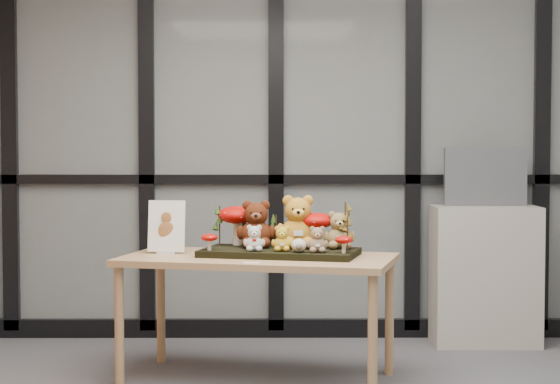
{
  "coord_description": "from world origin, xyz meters",
  "views": [
    {
      "loc": [
        -0.46,
        -4.19,
        1.31
      ],
      "look_at": [
        -0.43,
        1.22,
        1.03
      ],
      "focal_mm": 65.0,
      "sensor_mm": 36.0,
      "label": 1
    }
  ],
  "objects_px": {
    "display_table": "(258,269)",
    "bear_white_bow": "(254,237)",
    "bear_tan_back": "(339,228)",
    "mushroom_front_left": "(209,241)",
    "bear_small_yellow": "(282,237)",
    "diorama_tray": "(280,252)",
    "mushroom_back_right": "(317,228)",
    "mushroom_front_right": "(344,244)",
    "bear_beige_small": "(317,238)",
    "plush_cream_hedgehog": "(299,245)",
    "sign_holder": "(167,229)",
    "monitor": "(485,177)",
    "mushroom_back_left": "(237,224)",
    "bear_brown_medium": "(256,221)",
    "bear_pooh_yellow": "(298,219)",
    "cabinet": "(485,275)"
  },
  "relations": [
    {
      "from": "diorama_tray",
      "to": "bear_pooh_yellow",
      "type": "distance_m",
      "value": 0.22
    },
    {
      "from": "bear_brown_medium",
      "to": "sign_holder",
      "type": "bearing_deg",
      "value": -167.62
    },
    {
      "from": "bear_tan_back",
      "to": "bear_beige_small",
      "type": "height_order",
      "value": "bear_tan_back"
    },
    {
      "from": "mushroom_back_left",
      "to": "display_table",
      "type": "bearing_deg",
      "value": -63.56
    },
    {
      "from": "display_table",
      "to": "bear_small_yellow",
      "type": "distance_m",
      "value": 0.23
    },
    {
      "from": "bear_beige_small",
      "to": "mushroom_back_left",
      "type": "height_order",
      "value": "mushroom_back_left"
    },
    {
      "from": "plush_cream_hedgehog",
      "to": "sign_holder",
      "type": "relative_size",
      "value": 0.28
    },
    {
      "from": "display_table",
      "to": "mushroom_back_left",
      "type": "distance_m",
      "value": 0.35
    },
    {
      "from": "display_table",
      "to": "sign_holder",
      "type": "xyz_separation_m",
      "value": [
        -0.51,
        0.15,
        0.2
      ]
    },
    {
      "from": "bear_small_yellow",
      "to": "mushroom_back_right",
      "type": "relative_size",
      "value": 0.7
    },
    {
      "from": "bear_white_bow",
      "to": "bear_beige_small",
      "type": "bearing_deg",
      "value": 3.39
    },
    {
      "from": "mushroom_back_left",
      "to": "mushroom_front_right",
      "type": "distance_m",
      "value": 0.71
    },
    {
      "from": "mushroom_front_left",
      "to": "sign_holder",
      "type": "height_order",
      "value": "sign_holder"
    },
    {
      "from": "mushroom_front_right",
      "to": "cabinet",
      "type": "relative_size",
      "value": 0.11
    },
    {
      "from": "mushroom_front_right",
      "to": "display_table",
      "type": "bearing_deg",
      "value": 159.24
    },
    {
      "from": "bear_pooh_yellow",
      "to": "bear_brown_medium",
      "type": "bearing_deg",
      "value": -172.06
    },
    {
      "from": "mushroom_back_right",
      "to": "bear_tan_back",
      "type": "bearing_deg",
      "value": -25.08
    },
    {
      "from": "bear_brown_medium",
      "to": "mushroom_back_left",
      "type": "relative_size",
      "value": 1.17
    },
    {
      "from": "bear_small_yellow",
      "to": "mushroom_front_left",
      "type": "height_order",
      "value": "bear_small_yellow"
    },
    {
      "from": "sign_holder",
      "to": "mushroom_front_left",
      "type": "bearing_deg",
      "value": -28.65
    },
    {
      "from": "bear_brown_medium",
      "to": "bear_small_yellow",
      "type": "bearing_deg",
      "value": -40.85
    },
    {
      "from": "diorama_tray",
      "to": "mushroom_back_right",
      "type": "distance_m",
      "value": 0.26
    },
    {
      "from": "bear_white_bow",
      "to": "monitor",
      "type": "xyz_separation_m",
      "value": [
        1.45,
        1.06,
        0.28
      ]
    },
    {
      "from": "bear_white_bow",
      "to": "mushroom_back_right",
      "type": "bearing_deg",
      "value": 41.62
    },
    {
      "from": "bear_white_bow",
      "to": "mushroom_back_right",
      "type": "xyz_separation_m",
      "value": [
        0.34,
        0.18,
        0.03
      ]
    },
    {
      "from": "bear_beige_small",
      "to": "mushroom_front_right",
      "type": "bearing_deg",
      "value": -3.21
    },
    {
      "from": "diorama_tray",
      "to": "mushroom_front_left",
      "type": "bearing_deg",
      "value": -157.97
    },
    {
      "from": "diorama_tray",
      "to": "bear_pooh_yellow",
      "type": "relative_size",
      "value": 2.62
    },
    {
      "from": "plush_cream_hedgehog",
      "to": "bear_brown_medium",
      "type": "bearing_deg",
      "value": 145.72
    },
    {
      "from": "diorama_tray",
      "to": "bear_tan_back",
      "type": "relative_size",
      "value": 3.69
    },
    {
      "from": "bear_tan_back",
      "to": "bear_beige_small",
      "type": "xyz_separation_m",
      "value": [
        -0.13,
        -0.19,
        -0.04
      ]
    },
    {
      "from": "bear_pooh_yellow",
      "to": "mushroom_back_right",
      "type": "height_order",
      "value": "bear_pooh_yellow"
    },
    {
      "from": "diorama_tray",
      "to": "bear_beige_small",
      "type": "distance_m",
      "value": 0.27
    },
    {
      "from": "bear_beige_small",
      "to": "bear_brown_medium",
      "type": "bearing_deg",
      "value": 155.74
    },
    {
      "from": "bear_beige_small",
      "to": "mushroom_front_left",
      "type": "xyz_separation_m",
      "value": [
        -0.58,
        0.1,
        -0.03
      ]
    },
    {
      "from": "bear_brown_medium",
      "to": "cabinet",
      "type": "distance_m",
      "value": 1.73
    },
    {
      "from": "bear_tan_back",
      "to": "mushroom_front_left",
      "type": "distance_m",
      "value": 0.71
    },
    {
      "from": "mushroom_front_right",
      "to": "bear_beige_small",
      "type": "bearing_deg",
      "value": 162.68
    },
    {
      "from": "display_table",
      "to": "bear_white_bow",
      "type": "distance_m",
      "value": 0.19
    },
    {
      "from": "monitor",
      "to": "mushroom_back_left",
      "type": "bearing_deg",
      "value": -154.13
    },
    {
      "from": "mushroom_back_left",
      "to": "mushroom_front_left",
      "type": "xyz_separation_m",
      "value": [
        -0.14,
        -0.27,
        -0.07
      ]
    },
    {
      "from": "plush_cream_hedgehog",
      "to": "bear_tan_back",
      "type": "bearing_deg",
      "value": 53.51
    },
    {
      "from": "bear_pooh_yellow",
      "to": "bear_brown_medium",
      "type": "height_order",
      "value": "bear_pooh_yellow"
    },
    {
      "from": "bear_beige_small",
      "to": "mushroom_back_right",
      "type": "bearing_deg",
      "value": 102.16
    },
    {
      "from": "diorama_tray",
      "to": "mushroom_front_right",
      "type": "relative_size",
      "value": 8.19
    },
    {
      "from": "cabinet",
      "to": "monitor",
      "type": "relative_size",
      "value": 1.69
    },
    {
      "from": "bear_beige_small",
      "to": "diorama_tray",
      "type": "bearing_deg",
      "value": 155.98
    },
    {
      "from": "bear_tan_back",
      "to": "mushroom_front_right",
      "type": "distance_m",
      "value": 0.24
    },
    {
      "from": "bear_small_yellow",
      "to": "cabinet",
      "type": "xyz_separation_m",
      "value": [
        1.31,
        1.05,
        -0.35
      ]
    },
    {
      "from": "display_table",
      "to": "plush_cream_hedgehog",
      "type": "height_order",
      "value": "plush_cream_hedgehog"
    }
  ]
}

